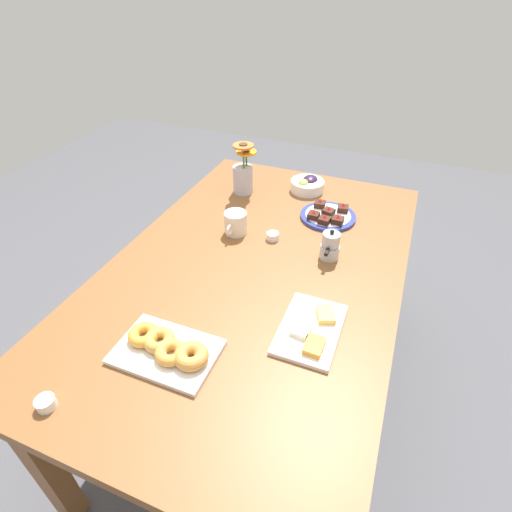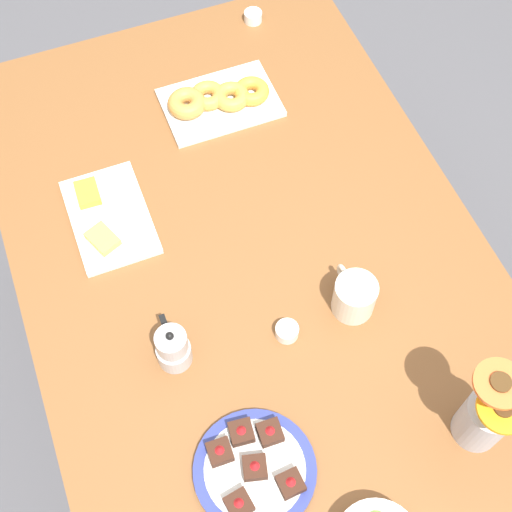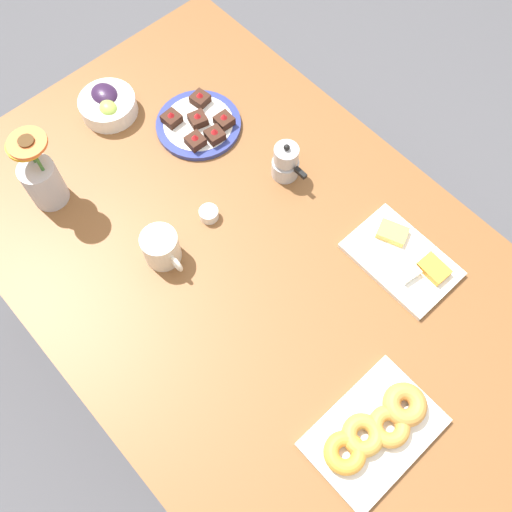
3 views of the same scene
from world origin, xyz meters
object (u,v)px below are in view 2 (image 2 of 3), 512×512
Objects in this scene: coffee_mug at (354,296)px; dining_table at (256,283)px; cheese_platter at (108,216)px; moka_pot at (173,348)px; croissant_platter at (219,99)px; jam_cup_berry at (253,16)px; jam_cup_honey at (286,331)px; dessert_plate at (254,468)px; flower_vase at (485,417)px.

dining_table is at bearing 42.73° from coffee_mug.
moka_pot reaches higher than cheese_platter.
jam_cup_berry is at bearing -36.97° from croissant_platter.
dining_table is 5.68× the size of croissant_platter.
moka_pot reaches higher than croissant_platter.
coffee_mug is 2.57× the size of jam_cup_berry.
coffee_mug reaches higher than jam_cup_honey.
jam_cup_honey is at bearing 162.97° from jam_cup_berry.
dessert_plate is (-0.23, 0.16, -0.00)m from jam_cup_honey.
flower_vase is 2.02× the size of moka_pot.
moka_pot is at bearing 149.61° from jam_cup_berry.
cheese_platter is 0.71m from jam_cup_berry.
flower_vase is at bearing -140.37° from jam_cup_honey.
croissant_platter reaches higher than jam_cup_honey.
flower_vase is at bearing -101.05° from dessert_plate.
flower_vase is (-0.72, -0.52, 0.07)m from cheese_platter.
croissant_platter reaches higher than dining_table.
coffee_mug is 0.40m from dessert_plate.
dessert_plate reaches higher than croissant_platter.
jam_cup_berry is (0.71, -0.27, 0.10)m from dining_table.
croissant_platter reaches higher than jam_cup_berry.
coffee_mug is 0.51× the size of flower_vase.
coffee_mug reaches higher than croissant_platter.
coffee_mug is 1.04× the size of moka_pot.
croissant_platter is 0.90m from dessert_plate.
flower_vase reaches higher than dessert_plate.
croissant_platter is 1.22× the size of dessert_plate.
moka_pot is (0.35, 0.49, -0.03)m from flower_vase.
jam_cup_berry is (0.25, -0.19, -0.01)m from croissant_platter.
flower_vase is at bearing -152.21° from dining_table.
jam_cup_honey is (-0.01, 0.15, -0.03)m from coffee_mug.
cheese_platter is 0.92× the size of croissant_platter.
dining_table is 33.33× the size of jam_cup_berry.
croissant_platter is (0.46, -0.08, 0.11)m from dining_table.
moka_pot is at bearing 14.33° from dessert_plate.
cheese_platter is at bearing 131.62° from jam_cup_berry.
moka_pot is at bearing 54.45° from flower_vase.
cheese_platter is at bearing 35.93° from flower_vase.
dessert_plate is at bearing 145.63° from jam_cup_honey.
jam_cup_honey is at bearing 39.63° from flower_vase.
coffee_mug reaches higher than cheese_platter.
coffee_mug is 0.54× the size of dessert_plate.
jam_cup_honey is at bearing 172.57° from croissant_platter.
jam_cup_honey is at bearing 179.09° from dining_table.
flower_vase is at bearing -125.55° from moka_pot.
flower_vase reaches higher than coffee_mug.
dining_table is 0.37m from cheese_platter.
cheese_platter is 0.38m from moka_pot.
cheese_platter is at bearing 5.51° from moka_pot.
dessert_plate is at bearing 158.31° from dining_table.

